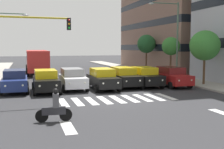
% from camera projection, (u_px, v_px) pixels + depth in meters
% --- Properties ---
extents(ground_plane, '(180.00, 180.00, 0.00)m').
position_uv_depth(ground_plane, '(117.00, 99.00, 18.60)').
color(ground_plane, '#2D2D30').
extents(crosswalk_markings, '(7.65, 2.80, 0.01)m').
position_uv_depth(crosswalk_markings, '(117.00, 99.00, 18.59)').
color(crosswalk_markings, silver).
rests_on(crosswalk_markings, ground_plane).
extents(lane_arrow_1, '(0.50, 2.20, 0.01)m').
position_uv_depth(lane_arrow_1, '(68.00, 127.00, 12.15)').
color(lane_arrow_1, silver).
rests_on(lane_arrow_1, ground_plane).
extents(car_0, '(2.02, 4.44, 1.72)m').
position_uv_depth(car_0, '(171.00, 76.00, 24.51)').
color(car_0, maroon).
rests_on(car_0, ground_plane).
extents(car_1, '(2.02, 4.44, 1.72)m').
position_uv_depth(car_1, '(145.00, 77.00, 24.45)').
color(car_1, black).
rests_on(car_1, ground_plane).
extents(car_2, '(2.02, 4.44, 1.72)m').
position_uv_depth(car_2, '(124.00, 77.00, 24.13)').
color(car_2, black).
rests_on(car_2, ground_plane).
extents(car_3, '(2.02, 4.44, 1.72)m').
position_uv_depth(car_3, '(103.00, 79.00, 22.81)').
color(car_3, black).
rests_on(car_3, ground_plane).
extents(car_4, '(2.02, 4.44, 1.72)m').
position_uv_depth(car_4, '(72.00, 79.00, 22.84)').
color(car_4, silver).
rests_on(car_4, ground_plane).
extents(car_5, '(2.02, 4.44, 1.72)m').
position_uv_depth(car_5, '(46.00, 81.00, 21.44)').
color(car_5, black).
rests_on(car_5, ground_plane).
extents(car_6, '(2.02, 4.44, 1.72)m').
position_uv_depth(car_6, '(15.00, 81.00, 21.48)').
color(car_6, navy).
rests_on(car_6, ground_plane).
extents(bus_behind_traffic, '(2.78, 10.50, 3.00)m').
position_uv_depth(bus_behind_traffic, '(37.00, 59.00, 36.32)').
color(bus_behind_traffic, red).
rests_on(bus_behind_traffic, ground_plane).
extents(motorcycle_with_rider, '(1.70, 0.38, 1.57)m').
position_uv_depth(motorcycle_with_rider, '(54.00, 108.00, 13.01)').
color(motorcycle_with_rider, black).
rests_on(motorcycle_with_rider, ground_plane).
extents(traffic_light_gantry, '(4.98, 0.36, 5.50)m').
position_uv_depth(traffic_light_gantry, '(15.00, 43.00, 17.00)').
color(traffic_light_gantry, '#AD991E').
rests_on(traffic_light_gantry, ground_plane).
extents(street_lamp_left, '(3.28, 0.28, 7.71)m').
position_uv_depth(street_lamp_left, '(173.00, 33.00, 27.67)').
color(street_lamp_left, '#4C6B56').
rests_on(street_lamp_left, sidewalk_left).
extents(street_tree_0, '(2.68, 2.68, 4.80)m').
position_uv_depth(street_tree_0, '(205.00, 46.00, 24.77)').
color(street_tree_0, '#513823').
rests_on(street_tree_0, sidewalk_left).
extents(street_tree_1, '(2.03, 2.03, 4.42)m').
position_uv_depth(street_tree_1, '(171.00, 46.00, 31.19)').
color(street_tree_1, '#513823').
rests_on(street_tree_1, sidewalk_left).
extents(street_tree_2, '(2.49, 2.49, 4.97)m').
position_uv_depth(street_tree_2, '(146.00, 44.00, 37.67)').
color(street_tree_2, '#513823').
rests_on(street_tree_2, sidewalk_left).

